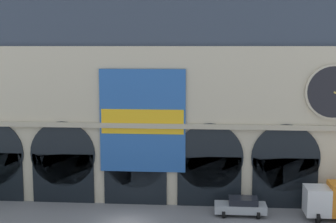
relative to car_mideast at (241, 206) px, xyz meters
The scene contains 3 objects.
ground_plane 9.89m from the car_mideast, 163.80° to the right, with size 200.00×200.00×0.00m, color slate.
station_building 13.64m from the car_mideast, 151.06° to the left, with size 41.69×6.32×18.83m.
car_mideast is the anchor object (origin of this frame).
Camera 1 is at (6.45, -37.84, 14.41)m, focal length 52.00 mm.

